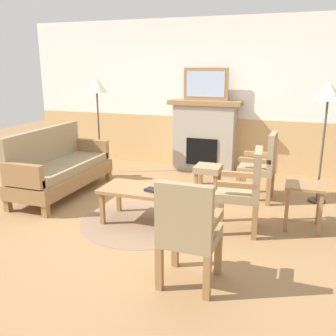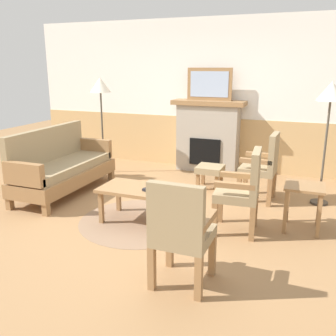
% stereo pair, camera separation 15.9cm
% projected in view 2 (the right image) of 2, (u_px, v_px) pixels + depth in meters
% --- Properties ---
extents(ground_plane, '(14.00, 14.00, 0.00)m').
position_uv_depth(ground_plane, '(158.00, 216.00, 4.82)').
color(ground_plane, '#997047').
extents(wall_back, '(7.20, 0.14, 2.70)m').
position_uv_depth(wall_back, '(213.00, 97.00, 6.81)').
color(wall_back, white).
rests_on(wall_back, ground_plane).
extents(fireplace, '(1.30, 0.44, 1.28)m').
position_uv_depth(fireplace, '(208.00, 135.00, 6.76)').
color(fireplace, '#A39989').
rests_on(fireplace, ground_plane).
extents(framed_picture, '(0.80, 0.04, 0.56)m').
position_uv_depth(framed_picture, '(209.00, 84.00, 6.52)').
color(framed_picture, olive).
rests_on(framed_picture, fireplace).
extents(couch, '(0.70, 1.80, 0.98)m').
position_uv_depth(couch, '(62.00, 167.00, 5.60)').
color(couch, olive).
rests_on(couch, ground_plane).
extents(coffee_table, '(0.96, 0.56, 0.44)m').
position_uv_depth(coffee_table, '(140.00, 192.00, 4.55)').
color(coffee_table, olive).
rests_on(coffee_table, ground_plane).
extents(round_rug, '(1.52, 1.52, 0.01)m').
position_uv_depth(round_rug, '(140.00, 221.00, 4.65)').
color(round_rug, '#896B51').
rests_on(round_rug, ground_plane).
extents(book_on_table, '(0.20, 0.16, 0.03)m').
position_uv_depth(book_on_table, '(151.00, 190.00, 4.41)').
color(book_on_table, black).
rests_on(book_on_table, coffee_table).
extents(footstool, '(0.40, 0.40, 0.36)m').
position_uv_depth(footstool, '(210.00, 171.00, 5.84)').
color(footstool, olive).
rests_on(footstool, ground_plane).
extents(armchair_near_fireplace, '(0.52, 0.52, 0.98)m').
position_uv_depth(armchair_near_fireplace, '(243.00, 188.00, 4.23)').
color(armchair_near_fireplace, olive).
rests_on(armchair_near_fireplace, ground_plane).
extents(armchair_by_window_left, '(0.50, 0.50, 0.98)m').
position_uv_depth(armchair_by_window_left, '(263.00, 164.00, 5.24)').
color(armchair_by_window_left, olive).
rests_on(armchair_by_window_left, ground_plane).
extents(armchair_front_left, '(0.48, 0.48, 0.98)m').
position_uv_depth(armchair_front_left, '(181.00, 229.00, 3.15)').
color(armchair_front_left, olive).
rests_on(armchair_front_left, ground_plane).
extents(side_table, '(0.44, 0.44, 0.55)m').
position_uv_depth(side_table, '(304.00, 195.00, 4.31)').
color(side_table, olive).
rests_on(side_table, ground_plane).
extents(floor_lamp_by_couch, '(0.36, 0.36, 1.68)m').
position_uv_depth(floor_lamp_by_couch, '(101.00, 91.00, 6.42)').
color(floor_lamp_by_couch, '#332D28').
rests_on(floor_lamp_by_couch, ground_plane).
extents(floor_lamp_by_chairs, '(0.36, 0.36, 1.68)m').
position_uv_depth(floor_lamp_by_chairs, '(331.00, 99.00, 4.87)').
color(floor_lamp_by_chairs, '#332D28').
rests_on(floor_lamp_by_chairs, ground_plane).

